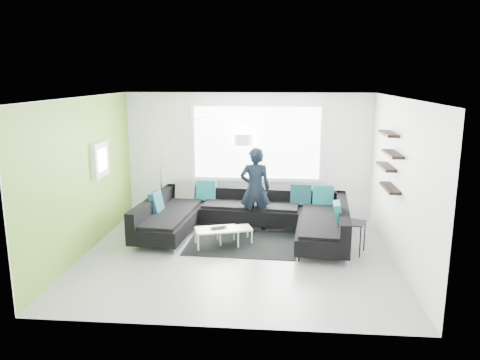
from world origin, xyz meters
name	(u,v)px	position (x,y,z in m)	size (l,w,h in m)	color
ground	(238,255)	(0.00, 0.00, 0.00)	(5.50, 5.50, 0.00)	gray
room_shell	(241,154)	(0.04, 0.21, 1.81)	(5.54, 5.04, 2.82)	white
sectional_sofa	(245,219)	(0.05, 0.98, 0.38)	(4.19, 2.81, 0.86)	black
rug	(244,243)	(0.06, 0.60, 0.01)	(2.13, 1.55, 0.01)	black
coffee_table	(226,235)	(-0.29, 0.56, 0.17)	(1.02, 0.60, 0.33)	white
arc_lamp	(161,168)	(-1.94, 2.19, 1.15)	(2.11, 0.51, 2.29)	silver
side_table	(352,237)	(2.05, 0.30, 0.29)	(0.43, 0.43, 0.59)	black
person	(255,189)	(0.22, 1.50, 0.87)	(0.67, 0.48, 1.74)	black
laptop	(220,228)	(-0.38, 0.43, 0.35)	(0.38, 0.34, 0.03)	black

